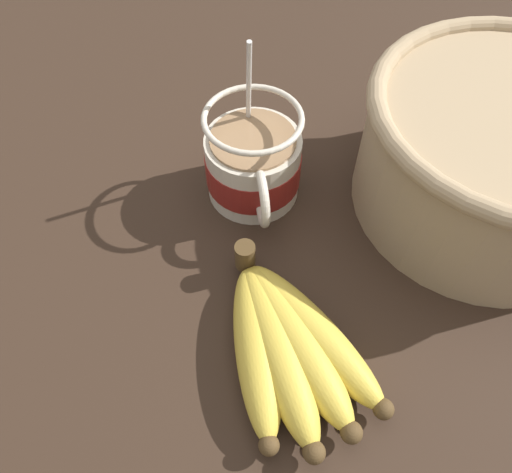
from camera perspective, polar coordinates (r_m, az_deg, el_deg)
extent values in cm
cube|color=#332319|center=(53.95, -3.24, -0.51)|extent=(137.23, 137.23, 2.69)
cylinder|color=beige|center=(53.71, -0.33, 8.04)|extent=(10.02, 10.02, 7.63)
cylinder|color=maroon|center=(53.83, -0.33, 7.93)|extent=(10.22, 10.22, 3.66)
torus|color=beige|center=(48.73, 0.71, 4.08)|extent=(5.92, 0.90, 5.92)
cylinder|color=#997551|center=(50.93, -0.35, 11.06)|extent=(8.82, 8.82, 0.40)
torus|color=beige|center=(49.08, -0.37, 13.36)|extent=(10.02, 10.02, 0.60)
cylinder|color=silver|center=(51.95, -0.87, 14.75)|extent=(2.98, 0.50, 16.12)
ellipsoid|color=silver|center=(56.59, -0.58, 7.71)|extent=(3.00, 2.00, 0.80)
cylinder|color=#4C381E|center=(47.80, -1.26, -2.21)|extent=(2.00, 2.00, 3.00)
ellipsoid|color=gold|center=(44.46, 0.05, -12.65)|extent=(16.19, 4.26, 3.77)
sphere|color=#4C381E|center=(42.07, 1.49, -22.74)|extent=(1.70, 1.70, 1.70)
ellipsoid|color=gold|center=(44.27, 2.47, -12.87)|extent=(17.77, 6.68, 4.07)
sphere|color=#4C381E|center=(42.03, 6.65, -23.30)|extent=(1.83, 1.83, 1.83)
ellipsoid|color=gold|center=(44.66, 4.55, -11.93)|extent=(17.55, 9.53, 4.06)
sphere|color=#4C381E|center=(42.78, 10.84, -21.13)|extent=(1.83, 1.83, 1.83)
ellipsoid|color=gold|center=(45.26, 6.39, -10.81)|extent=(16.84, 11.97, 3.91)
sphere|color=#4C381E|center=(43.90, 14.35, -18.56)|extent=(1.76, 1.76, 1.76)
cylinder|color=tan|center=(56.34, 25.77, 7.97)|extent=(27.10, 27.10, 12.78)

